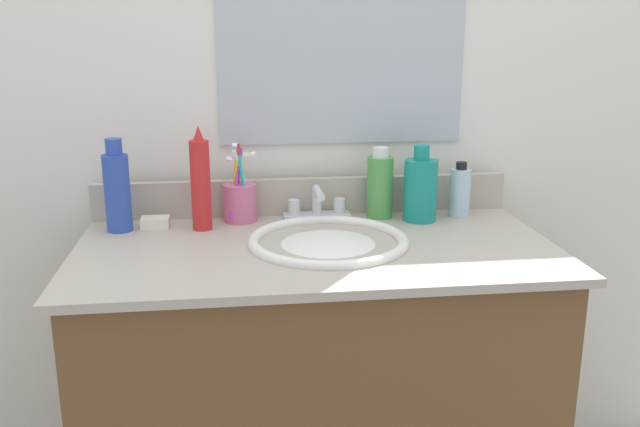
{
  "coord_description": "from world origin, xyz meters",
  "views": [
    {
      "loc": [
        -0.17,
        -1.38,
        1.18
      ],
      "look_at": [
        0.01,
        0.0,
        0.8
      ],
      "focal_mm": 38.53,
      "sensor_mm": 36.0,
      "label": 1
    }
  ],
  "objects": [
    {
      "name": "vanity_cabinet",
      "position": [
        0.0,
        0.0,
        0.35
      ],
      "size": [
        0.98,
        0.49,
        0.71
      ],
      "primitive_type": "cube",
      "color": "brown",
      "rests_on": "ground_plane"
    },
    {
      "name": "countertop",
      "position": [
        0.0,
        0.0,
        0.72
      ],
      "size": [
        1.02,
        0.53,
        0.02
      ],
      "primitive_type": "cube",
      "color": "#B2A899",
      "rests_on": "vanity_cabinet"
    },
    {
      "name": "backsplash",
      "position": [
        0.0,
        0.26,
        0.77
      ],
      "size": [
        1.02,
        0.02,
        0.09
      ],
      "primitive_type": "cube",
      "color": "#B2A899",
      "rests_on": "countertop"
    },
    {
      "name": "back_wall",
      "position": [
        0.0,
        0.32,
        0.65
      ],
      "size": [
        2.12,
        0.04,
        1.3
      ],
      "primitive_type": "cube",
      "color": "white",
      "rests_on": "ground_plane"
    },
    {
      "name": "mirror_panel",
      "position": [
        0.1,
        0.3,
        1.18
      ],
      "size": [
        0.6,
        0.01,
        0.56
      ],
      "primitive_type": "cube",
      "color": "#B2BCC6"
    },
    {
      "name": "sink_basin",
      "position": [
        0.03,
        0.01,
        0.7
      ],
      "size": [
        0.35,
        0.35,
        0.11
      ],
      "color": "white",
      "rests_on": "countertop"
    },
    {
      "name": "faucet",
      "position": [
        0.03,
        0.2,
        0.75
      ],
      "size": [
        0.16,
        0.1,
        0.08
      ],
      "color": "silver",
      "rests_on": "countertop"
    },
    {
      "name": "bottle_mouthwash_teal",
      "position": [
        0.27,
        0.16,
        0.8
      ],
      "size": [
        0.08,
        0.08,
        0.18
      ],
      "color": "teal",
      "rests_on": "countertop"
    },
    {
      "name": "bottle_spray_red",
      "position": [
        -0.24,
        0.15,
        0.83
      ],
      "size": [
        0.04,
        0.04,
        0.24
      ],
      "color": "red",
      "rests_on": "countertop"
    },
    {
      "name": "bottle_gel_clear",
      "position": [
        0.38,
        0.19,
        0.79
      ],
      "size": [
        0.05,
        0.05,
        0.13
      ],
      "color": "silver",
      "rests_on": "countertop"
    },
    {
      "name": "bottle_shampoo_blue",
      "position": [
        -0.43,
        0.17,
        0.82
      ],
      "size": [
        0.06,
        0.06,
        0.21
      ],
      "color": "#2D4CB2",
      "rests_on": "countertop"
    },
    {
      "name": "bottle_toner_green",
      "position": [
        0.18,
        0.2,
        0.8
      ],
      "size": [
        0.06,
        0.06,
        0.17
      ],
      "color": "#4C9E4C",
      "rests_on": "countertop"
    },
    {
      "name": "cup_pink",
      "position": [
        -0.16,
        0.21,
        0.78
      ],
      "size": [
        0.08,
        0.09,
        0.19
      ],
      "color": "#D16693",
      "rests_on": "countertop"
    },
    {
      "name": "soap_bar",
      "position": [
        -0.35,
        0.18,
        0.74
      ],
      "size": [
        0.06,
        0.04,
        0.02
      ],
      "primitive_type": "cube",
      "color": "white",
      "rests_on": "countertop"
    }
  ]
}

